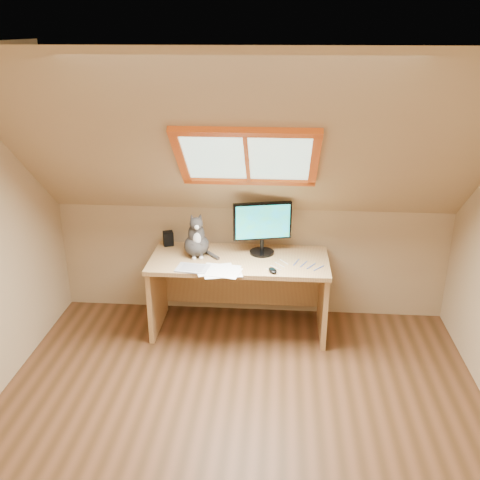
{
  "coord_description": "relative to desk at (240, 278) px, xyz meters",
  "views": [
    {
      "loc": [
        0.24,
        -2.71,
        2.49
      ],
      "look_at": [
        -0.05,
        1.0,
        1.0
      ],
      "focal_mm": 40.0,
      "sensor_mm": 36.0,
      "label": 1
    }
  ],
  "objects": [
    {
      "name": "mouse",
      "position": [
        0.29,
        -0.31,
        0.23
      ],
      "size": [
        0.09,
        0.12,
        0.03
      ],
      "primitive_type": "ellipsoid",
      "rotation": [
        0.0,
        0.0,
        0.39
      ],
      "color": "black",
      "rests_on": "desk"
    },
    {
      "name": "monitor",
      "position": [
        0.19,
        0.06,
        0.48
      ],
      "size": [
        0.49,
        0.21,
        0.46
      ],
      "color": "black",
      "rests_on": "desk"
    },
    {
      "name": "cat",
      "position": [
        -0.36,
        -0.03,
        0.35
      ],
      "size": [
        0.26,
        0.29,
        0.39
      ],
      "color": "#383432",
      "rests_on": "desk"
    },
    {
      "name": "cables",
      "position": [
        0.47,
        -0.18,
        0.22
      ],
      "size": [
        0.51,
        0.26,
        0.01
      ],
      "color": "silver",
      "rests_on": "desk"
    },
    {
      "name": "ground",
      "position": [
        0.08,
        -1.45,
        -0.47
      ],
      "size": [
        3.5,
        3.5,
        0.0
      ],
      "primitive_type": "plane",
      "color": "brown",
      "rests_on": "ground"
    },
    {
      "name": "room_shell",
      "position": [
        0.08,
        -1.54,
        0.96
      ],
      "size": [
        3.52,
        3.52,
        2.41
      ],
      "color": "tan",
      "rests_on": "ground"
    },
    {
      "name": "desk",
      "position": [
        0.0,
        0.0,
        0.0
      ],
      "size": [
        1.49,
        0.65,
        0.68
      ],
      "color": "tan",
      "rests_on": "ground"
    },
    {
      "name": "desk_speaker",
      "position": [
        -0.65,
        0.18,
        0.28
      ],
      "size": [
        0.11,
        0.11,
        0.12
      ],
      "primitive_type": "cube",
      "rotation": [
        0.0,
        0.0,
        0.34
      ],
      "color": "black",
      "rests_on": "desk"
    },
    {
      "name": "graphics_tablet",
      "position": [
        -0.36,
        -0.3,
        0.22
      ],
      "size": [
        0.28,
        0.21,
        0.01
      ],
      "primitive_type": "cube",
      "rotation": [
        0.0,
        0.0,
        -0.13
      ],
      "color": "#B2B2B7",
      "rests_on": "desk"
    },
    {
      "name": "papers",
      "position": [
        -0.17,
        -0.33,
        0.22
      ],
      "size": [
        0.35,
        0.3,
        0.01
      ],
      "color": "white",
      "rests_on": "desk"
    }
  ]
}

